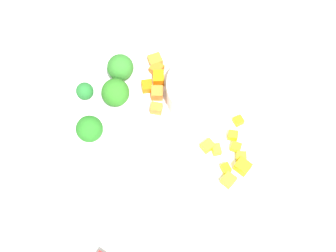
{
  "coord_description": "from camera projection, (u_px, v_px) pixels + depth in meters",
  "views": [
    {
      "loc": [
        -0.24,
        0.04,
        0.59
      ],
      "look_at": [
        0.0,
        0.0,
        0.02
      ],
      "focal_mm": 47.63,
      "sensor_mm": 36.0,
      "label": 1
    }
  ],
  "objects": [
    {
      "name": "carrot_dice_3",
      "position": [
        159.0,
        68.0,
        0.66
      ],
      "size": [
        0.02,
        0.02,
        0.01
      ],
      "primitive_type": "cube",
      "rotation": [
        0.0,
        0.0,
        0.76
      ],
      "color": "orange",
      "rests_on": "cutting_board"
    },
    {
      "name": "broccoli_floret_1",
      "position": [
        115.0,
        93.0,
        0.62
      ],
      "size": [
        0.04,
        0.04,
        0.04
      ],
      "color": "#82B85C",
      "rests_on": "cutting_board"
    },
    {
      "name": "pepper_dice_1",
      "position": [
        241.0,
        157.0,
        0.6
      ],
      "size": [
        0.01,
        0.01,
        0.01
      ],
      "primitive_type": "cube",
      "rotation": [
        0.0,
        0.0,
        2.93
      ],
      "color": "yellow",
      "rests_on": "cutting_board"
    },
    {
      "name": "broccoli_floret_3",
      "position": [
        120.0,
        68.0,
        0.63
      ],
      "size": [
        0.04,
        0.04,
        0.05
      ],
      "color": "#8CB955",
      "rests_on": "cutting_board"
    },
    {
      "name": "carrot_dice_4",
      "position": [
        157.0,
        60.0,
        0.66
      ],
      "size": [
        0.02,
        0.02,
        0.01
      ],
      "primitive_type": "cube",
      "rotation": [
        0.0,
        0.0,
        1.75
      ],
      "color": "orange",
      "rests_on": "cutting_board"
    },
    {
      "name": "broccoli_floret_2",
      "position": [
        89.0,
        129.0,
        0.6
      ],
      "size": [
        0.04,
        0.04,
        0.04
      ],
      "color": "#89AD60",
      "rests_on": "cutting_board"
    },
    {
      "name": "pepper_dice_2",
      "position": [
        207.0,
        146.0,
        0.61
      ],
      "size": [
        0.02,
        0.02,
        0.01
      ],
      "primitive_type": "cube",
      "rotation": [
        0.0,
        0.0,
        0.48
      ],
      "color": "yellow",
      "rests_on": "cutting_board"
    },
    {
      "name": "ground_plane",
      "position": [
        168.0,
        132.0,
        0.64
      ],
      "size": [
        4.0,
        4.0,
        0.0
      ],
      "primitive_type": "plane",
      "color": "#9E9B92"
    },
    {
      "name": "carrot_dice_2",
      "position": [
        147.0,
        86.0,
        0.64
      ],
      "size": [
        0.02,
        0.02,
        0.01
      ],
      "primitive_type": "cube",
      "rotation": [
        0.0,
        0.0,
        1.54
      ],
      "color": "orange",
      "rests_on": "cutting_board"
    },
    {
      "name": "pepper_dice_6",
      "position": [
        228.0,
        180.0,
        0.59
      ],
      "size": [
        0.02,
        0.02,
        0.01
      ],
      "primitive_type": "cube",
      "rotation": [
        0.0,
        0.0,
        0.68
      ],
      "color": "yellow",
      "rests_on": "cutting_board"
    },
    {
      "name": "pepper_dice_4",
      "position": [
        236.0,
        147.0,
        0.61
      ],
      "size": [
        0.02,
        0.02,
        0.01
      ],
      "primitive_type": "cube",
      "rotation": [
        0.0,
        0.0,
        2.64
      ],
      "color": "yellow",
      "rests_on": "cutting_board"
    },
    {
      "name": "pepper_dice_3",
      "position": [
        233.0,
        135.0,
        0.61
      ],
      "size": [
        0.02,
        0.02,
        0.01
      ],
      "primitive_type": "cube",
      "rotation": [
        0.0,
        0.0,
        2.8
      ],
      "color": "yellow",
      "rests_on": "cutting_board"
    },
    {
      "name": "pepper_dice_8",
      "position": [
        226.0,
        168.0,
        0.6
      ],
      "size": [
        0.01,
        0.01,
        0.01
      ],
      "primitive_type": "cube",
      "rotation": [
        0.0,
        0.0,
        1.82
      ],
      "color": "yellow",
      "rests_on": "cutting_board"
    },
    {
      "name": "carrot_dice_6",
      "position": [
        157.0,
        93.0,
        0.64
      ],
      "size": [
        0.02,
        0.02,
        0.02
      ],
      "primitive_type": "cube",
      "rotation": [
        0.0,
        0.0,
        2.96
      ],
      "color": "orange",
      "rests_on": "cutting_board"
    },
    {
      "name": "cutting_board",
      "position": [
        168.0,
        130.0,
        0.63
      ],
      "size": [
        0.48,
        0.36,
        0.01
      ],
      "primitive_type": "cube",
      "color": "white",
      "rests_on": "ground_plane"
    },
    {
      "name": "carrot_dice_0",
      "position": [
        156.0,
        109.0,
        0.63
      ],
      "size": [
        0.02,
        0.02,
        0.01
      ],
      "primitive_type": "cube",
      "rotation": [
        0.0,
        0.0,
        1.21
      ],
      "color": "orange",
      "rests_on": "cutting_board"
    },
    {
      "name": "chef_knife",
      "position": [
        126.0,
        223.0,
        0.57
      ],
      "size": [
        0.22,
        0.2,
        0.02
      ],
      "rotation": [
        0.0,
        0.0,
        5.55
      ],
      "color": "silver",
      "rests_on": "cutting_board"
    },
    {
      "name": "prep_bowl",
      "position": [
        203.0,
        91.0,
        0.62
      ],
      "size": [
        0.1,
        0.1,
        0.05
      ],
      "primitive_type": "cylinder",
      "color": "white",
      "rests_on": "cutting_board"
    },
    {
      "name": "carrot_dice_1",
      "position": [
        190.0,
        60.0,
        0.66
      ],
      "size": [
        0.01,
        0.01,
        0.01
      ],
      "primitive_type": "cube",
      "rotation": [
        0.0,
        0.0,
        1.66
      ],
      "color": "orange",
      "rests_on": "cutting_board"
    },
    {
      "name": "pepper_dice_0",
      "position": [
        216.0,
        149.0,
        0.61
      ],
      "size": [
        0.01,
        0.01,
        0.01
      ],
      "primitive_type": "cube",
      "rotation": [
        0.0,
        0.0,
        1.59
      ],
      "color": "yellow",
      "rests_on": "cutting_board"
    },
    {
      "name": "carrot_dice_5",
      "position": [
        157.0,
        78.0,
        0.65
      ],
      "size": [
        0.02,
        0.02,
        0.02
      ],
      "primitive_type": "cube",
      "rotation": [
        0.0,
        0.0,
        1.42
      ],
      "color": "orange",
      "rests_on": "cutting_board"
    },
    {
      "name": "pepper_dice_7",
      "position": [
        243.0,
        167.0,
        0.59
      ],
      "size": [
        0.02,
        0.02,
        0.02
      ],
      "primitive_type": "cube",
      "rotation": [
        0.0,
        0.0,
        2.28
      ],
      "color": "yellow",
      "rests_on": "cutting_board"
    },
    {
      "name": "pepper_dice_5",
      "position": [
        238.0,
        121.0,
        0.62
      ],
      "size": [
        0.02,
        0.02,
        0.01
      ],
      "primitive_type": "cube",
      "rotation": [
        0.0,
        0.0,
        0.29
      ],
      "color": "yellow",
      "rests_on": "cutting_board"
    },
    {
      "name": "broccoli_floret_0",
      "position": [
        85.0,
        91.0,
        0.63
      ],
      "size": [
        0.02,
        0.02,
        0.03
      ],
      "color": "#82B259",
      "rests_on": "cutting_board"
    }
  ]
}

